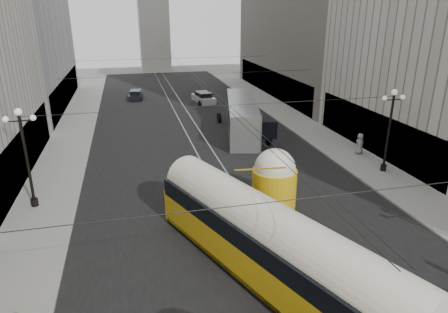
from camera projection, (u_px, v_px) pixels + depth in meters
road at (193, 132)px, 41.57m from camera, size 20.00×85.00×0.02m
sidewalk_left at (75, 129)px, 42.08m from camera, size 4.00×72.00×0.15m
sidewalk_right at (288, 116)px, 47.39m from camera, size 4.00×72.00×0.15m
rail_left at (186, 132)px, 41.40m from camera, size 0.12×85.00×0.04m
rail_right at (200, 131)px, 41.74m from camera, size 0.12×85.00×0.04m
lamppost_left_mid at (26, 153)px, 24.27m from camera, size 1.86×0.44×6.37m
lamppost_right_mid at (390, 126)px, 29.84m from camera, size 1.86×0.44×6.37m
catenary at (194, 76)px, 38.64m from camera, size 25.00×72.00×0.23m
streetcar at (270, 244)px, 18.15m from camera, size 8.45×16.85×3.93m
city_bus at (242, 115)px, 40.57m from camera, size 5.63×13.58×3.35m
sedan_white_far at (204, 98)px, 54.18m from camera, size 2.69×4.95×1.48m
sedan_dark_far at (136, 95)px, 56.54m from camera, size 2.17×4.19×1.26m
pedestrian_sidewalk_right at (360, 144)px, 34.43m from camera, size 0.98×0.71×1.82m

